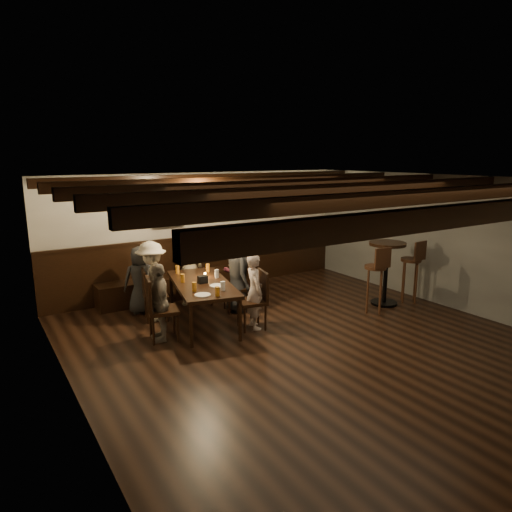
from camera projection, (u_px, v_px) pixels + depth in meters
room at (222, 250)px, 8.19m from camera, size 7.00×7.00×7.00m
dining_table at (202, 286)px, 7.43m from camera, size 1.26×2.04×0.71m
chair_left_near at (155, 304)px, 7.70m from camera, size 0.48×0.48×0.88m
chair_left_far at (162, 321)px, 6.86m from camera, size 0.53×0.53×0.97m
chair_right_near at (236, 296)px, 8.16m from camera, size 0.48×0.48×0.87m
chair_right_far at (253, 311)px, 7.33m from camera, size 0.51×0.51×0.94m
person_bench_left at (141, 280)px, 7.99m from camera, size 0.66×0.50×1.20m
person_bench_centre at (189, 268)px, 8.39m from camera, size 0.58×0.44×1.41m
person_bench_right at (239, 271)px, 8.56m from camera, size 0.68×0.58×1.21m
person_left_near at (152, 281)px, 7.60m from camera, size 0.69×0.97×1.36m
person_left_far at (160, 302)px, 6.79m from camera, size 0.44×0.74×1.19m
person_right_near at (238, 272)px, 8.08m from camera, size 0.60×0.78×1.42m
person_right_far at (255, 291)px, 7.27m from camera, size 0.39×0.50×1.23m
pint_a at (177, 270)px, 7.96m from camera, size 0.07×0.07×0.14m
pint_b at (208, 268)px, 8.09m from camera, size 0.07×0.07×0.14m
pint_c at (182, 278)px, 7.40m from camera, size 0.07×0.07×0.14m
pint_d at (217, 274)px, 7.69m from camera, size 0.07×0.07×0.14m
pint_e at (194, 287)px, 6.92m from camera, size 0.07×0.07×0.14m
pint_f at (223, 286)px, 6.96m from camera, size 0.07×0.07×0.14m
pint_g at (217, 291)px, 6.69m from camera, size 0.07×0.07×0.14m
plate_near at (203, 295)px, 6.73m from camera, size 0.24×0.24×0.01m
plate_far at (217, 286)px, 7.20m from camera, size 0.24×0.24×0.01m
condiment_caddy at (203, 280)px, 7.36m from camera, size 0.15×0.10×0.12m
candle at (205, 276)px, 7.73m from camera, size 0.05×0.05×0.05m
high_top_table at (386, 264)px, 8.40m from camera, size 0.66×0.66×1.18m
bar_stool_left at (374, 288)px, 8.04m from camera, size 0.38×0.40×1.20m
bar_stool_right at (410, 279)px, 8.61m from camera, size 0.38×0.39×1.20m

